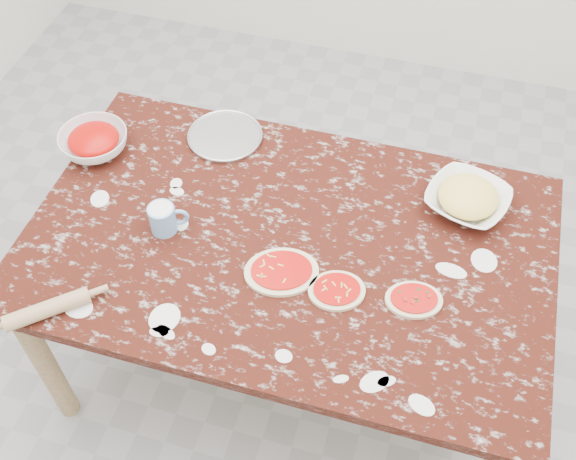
# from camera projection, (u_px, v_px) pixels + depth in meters

# --- Properties ---
(ground) EXTENTS (4.00, 4.00, 0.00)m
(ground) POSITION_uv_depth(u_px,v_px,m) (288.00, 359.00, 2.66)
(ground) COLOR gray
(worktable) EXTENTS (1.60, 1.00, 0.75)m
(worktable) POSITION_uv_depth(u_px,v_px,m) (288.00, 257.00, 2.14)
(worktable) COLOR black
(worktable) RESTS_ON ground
(pizza_tray) EXTENTS (0.33, 0.33, 0.01)m
(pizza_tray) POSITION_uv_depth(u_px,v_px,m) (225.00, 136.00, 2.36)
(pizza_tray) COLOR #B2B2B7
(pizza_tray) RESTS_ON worktable
(sauce_bowl) EXTENTS (0.26, 0.26, 0.07)m
(sauce_bowl) POSITION_uv_depth(u_px,v_px,m) (94.00, 142.00, 2.30)
(sauce_bowl) COLOR white
(sauce_bowl) RESTS_ON worktable
(cheese_bowl) EXTENTS (0.32, 0.32, 0.06)m
(cheese_bowl) POSITION_uv_depth(u_px,v_px,m) (467.00, 200.00, 2.14)
(cheese_bowl) COLOR white
(cheese_bowl) RESTS_ON worktable
(flour_mug) EXTENTS (0.12, 0.08, 0.10)m
(flour_mug) POSITION_uv_depth(u_px,v_px,m) (164.00, 218.00, 2.07)
(flour_mug) COLOR #6C9CD1
(flour_mug) RESTS_ON worktable
(pizza_left) EXTENTS (0.27, 0.24, 0.02)m
(pizza_left) POSITION_uv_depth(u_px,v_px,m) (282.00, 272.00, 2.00)
(pizza_left) COLOR beige
(pizza_left) RESTS_ON worktable
(pizza_mid) EXTENTS (0.20, 0.19, 0.02)m
(pizza_mid) POSITION_uv_depth(u_px,v_px,m) (337.00, 290.00, 1.95)
(pizza_mid) COLOR beige
(pizza_mid) RESTS_ON worktable
(pizza_right) EXTENTS (0.19, 0.16, 0.02)m
(pizza_right) POSITION_uv_depth(u_px,v_px,m) (414.00, 300.00, 1.93)
(pizza_right) COLOR beige
(pizza_right) RESTS_ON worktable
(rolling_pin) EXTENTS (0.21, 0.19, 0.05)m
(rolling_pin) POSITION_uv_depth(u_px,v_px,m) (47.00, 309.00, 1.89)
(rolling_pin) COLOR tan
(rolling_pin) RESTS_ON worktable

